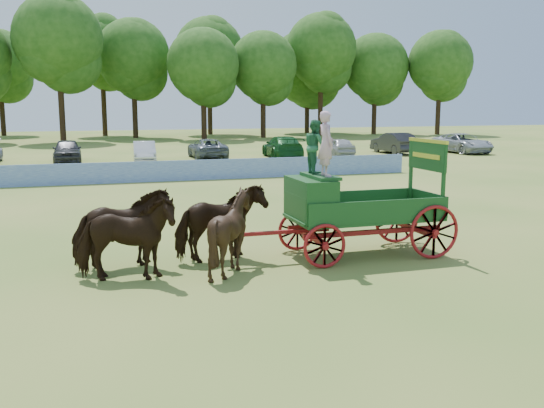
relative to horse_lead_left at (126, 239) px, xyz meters
The scene contains 9 objects.
ground 4.91m from the horse_lead_left, ahead, with size 160.00×160.00×0.00m, color olive.
horse_lead_left is the anchor object (origin of this frame).
horse_lead_right 1.10m from the horse_lead_left, 90.00° to the left, with size 1.03×2.27×1.91m, color black.
horse_wheel_left 2.40m from the horse_lead_left, ahead, with size 1.55×1.74×1.92m, color black.
horse_wheel_right 2.64m from the horse_lead_left, 24.62° to the left, with size 1.03×2.27×1.91m, color black.
farm_dray 5.45m from the horse_lead_left, ahead, with size 6.00×2.00×3.74m.
sponsor_banner 17.79m from the horse_lead_left, 77.76° to the left, with size 26.00×0.08×1.05m, color #1E42A2.
parked_cars 29.82m from the horse_lead_left, 79.59° to the left, with size 52.18×7.76×1.65m.
treeline 59.49m from the horse_lead_left, 89.43° to the left, with size 90.75×23.70×14.86m.
Camera 1 is at (-5.65, -12.84, 3.92)m, focal length 40.00 mm.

